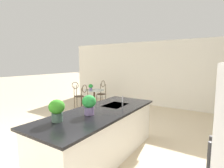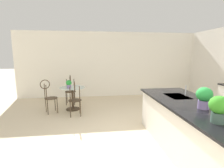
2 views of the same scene
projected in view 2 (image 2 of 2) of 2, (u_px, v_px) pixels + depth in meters
name	position (u px, v px, depth m)	size (l,w,h in m)	color
ground_plane	(140.00, 146.00, 3.36)	(40.00, 40.00, 0.00)	beige
wall_left_window	(112.00, 65.00, 7.30)	(0.12, 7.80, 2.70)	silver
kitchen_island	(191.00, 128.00, 3.10)	(2.80, 1.06, 0.92)	white
bistro_table	(73.00, 96.00, 5.52)	(0.80, 0.80, 0.74)	#3D2D1E
chair_near_window	(75.00, 97.00, 4.90)	(0.50, 0.42, 1.04)	#3D2D1E
chair_by_island	(70.00, 88.00, 6.18)	(0.49, 0.39, 1.04)	#3D2D1E
chair_toward_desk	(49.00, 95.00, 5.18)	(0.50, 0.52, 1.04)	#3D2D1E
sink_faucet	(186.00, 91.00, 3.57)	(0.02, 0.02, 0.22)	#B2B5BA
potted_plant_on_table	(69.00, 84.00, 5.33)	(0.18, 0.18, 0.25)	#7A669E
potted_plant_counter_far	(219.00, 108.00, 2.13)	(0.25, 0.25, 0.35)	#385147
potted_plant_counter_near	(204.00, 97.00, 2.70)	(0.25, 0.25, 0.35)	#7A669E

